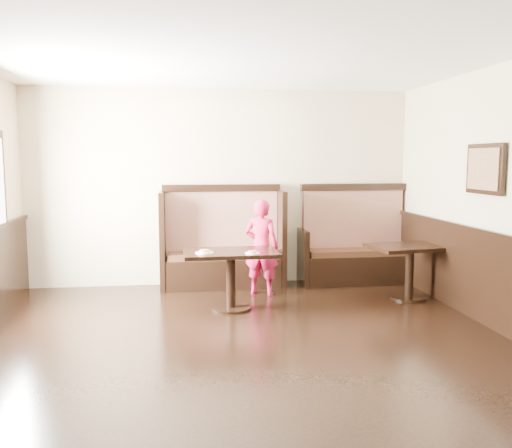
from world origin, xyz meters
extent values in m
plane|color=black|center=(0.00, 0.00, 0.00)|extent=(7.00, 7.00, 0.00)
plane|color=#C5B08E|center=(0.00, 3.50, 1.40)|extent=(5.50, 0.00, 5.50)
plane|color=white|center=(0.00, 0.00, 2.80)|extent=(7.00, 7.00, 0.00)
cube|color=black|center=(2.71, 1.20, 1.70)|extent=(0.04, 0.70, 0.55)
cube|color=olive|center=(2.69, 1.20, 1.70)|extent=(0.01, 0.60, 0.45)
cube|color=black|center=(0.00, 3.22, 0.21)|extent=(1.60, 0.50, 0.42)
cube|color=#371F11|center=(0.00, 3.22, 0.46)|extent=(1.54, 0.46, 0.09)
cube|color=#450D19|center=(0.00, 3.43, 0.90)|extent=(1.60, 0.12, 0.92)
cube|color=black|center=(0.00, 3.43, 1.40)|extent=(1.68, 0.16, 0.10)
cube|color=black|center=(-0.84, 3.32, 0.68)|extent=(0.07, 0.72, 1.36)
cube|color=black|center=(0.84, 3.32, 0.68)|extent=(0.07, 0.72, 1.36)
cube|color=black|center=(1.95, 3.22, 0.21)|extent=(1.50, 0.50, 0.42)
cube|color=#371F11|center=(1.95, 3.22, 0.46)|extent=(1.44, 0.46, 0.09)
cube|color=#450D19|center=(1.95, 3.43, 0.90)|extent=(1.50, 0.12, 0.92)
cube|color=black|center=(1.95, 3.43, 1.40)|extent=(1.58, 0.16, 0.10)
cube|color=black|center=(1.16, 3.32, 0.40)|extent=(0.07, 0.72, 0.80)
cube|color=black|center=(2.74, 3.32, 0.40)|extent=(0.07, 0.72, 0.80)
cube|color=black|center=(0.01, 2.07, 0.69)|extent=(1.13, 0.72, 0.05)
cylinder|color=black|center=(0.01, 2.07, 0.34)|extent=(0.11, 0.11, 0.65)
cylinder|color=black|center=(0.01, 2.07, 0.01)|extent=(0.48, 0.48, 0.03)
cube|color=black|center=(2.35, 2.26, 0.68)|extent=(1.10, 0.81, 0.05)
cylinder|color=black|center=(2.35, 2.26, 0.33)|extent=(0.11, 0.11, 0.64)
cylinder|color=black|center=(2.35, 2.26, 0.01)|extent=(0.48, 0.48, 0.03)
imported|color=#BA133F|center=(0.48, 2.74, 0.64)|extent=(0.55, 0.48, 1.28)
cylinder|color=white|center=(-0.31, 1.96, 0.72)|extent=(0.22, 0.22, 0.01)
cylinder|color=tan|center=(-0.31, 1.96, 0.74)|extent=(0.13, 0.13, 0.02)
cylinder|color=#EABA54|center=(-0.31, 1.96, 0.75)|extent=(0.11, 0.11, 0.01)
cylinder|color=white|center=(0.24, 1.86, 0.72)|extent=(0.17, 0.17, 0.01)
cylinder|color=tan|center=(0.24, 1.86, 0.73)|extent=(0.11, 0.11, 0.01)
cylinder|color=#EABA54|center=(0.24, 1.86, 0.74)|extent=(0.09, 0.09, 0.01)
camera|label=1|loc=(-0.56, -4.31, 1.80)|focal=38.00mm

